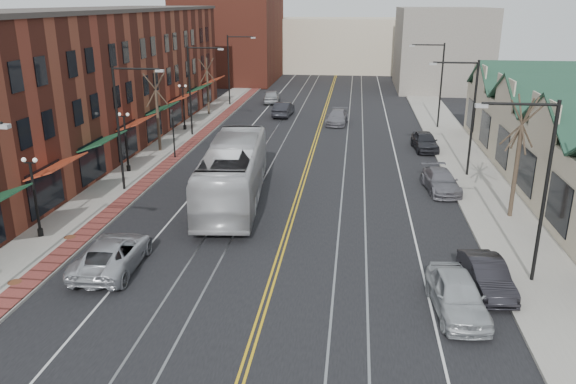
% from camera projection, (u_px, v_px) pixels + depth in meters
% --- Properties ---
extents(ground, '(160.00, 160.00, 0.00)m').
position_uv_depth(ground, '(253.00, 342.00, 20.66)').
color(ground, black).
rests_on(ground, ground).
extents(sidewalk_left, '(4.00, 120.00, 0.15)m').
position_uv_depth(sidewalk_left, '(140.00, 172.00, 40.78)').
color(sidewalk_left, gray).
rests_on(sidewalk_left, ground).
extents(sidewalk_right, '(4.00, 120.00, 0.15)m').
position_uv_depth(sidewalk_right, '(480.00, 184.00, 38.06)').
color(sidewalk_right, gray).
rests_on(sidewalk_right, ground).
extents(building_left, '(10.00, 50.00, 11.00)m').
position_uv_depth(building_left, '(84.00, 82.00, 46.39)').
color(building_left, maroon).
rests_on(building_left, ground).
extents(backdrop_left, '(14.00, 18.00, 14.00)m').
position_uv_depth(backdrop_left, '(231.00, 34.00, 85.95)').
color(backdrop_left, maroon).
rests_on(backdrop_left, ground).
extents(backdrop_mid, '(22.00, 14.00, 9.00)m').
position_uv_depth(backdrop_mid, '(338.00, 45.00, 99.04)').
color(backdrop_mid, '#C2B195').
rests_on(backdrop_mid, ground).
extents(backdrop_right, '(12.00, 16.00, 11.00)m').
position_uv_depth(backdrop_right, '(441.00, 49.00, 78.24)').
color(backdrop_right, slate).
rests_on(backdrop_right, ground).
extents(streetlight_l_1, '(3.33, 0.25, 8.00)m').
position_uv_depth(streetlight_l_1, '(124.00, 116.00, 35.31)').
color(streetlight_l_1, black).
rests_on(streetlight_l_1, sidewalk_left).
extents(streetlight_l_2, '(3.33, 0.25, 8.00)m').
position_uv_depth(streetlight_l_2, '(194.00, 81.00, 50.34)').
color(streetlight_l_2, black).
rests_on(streetlight_l_2, sidewalk_left).
extents(streetlight_l_3, '(3.33, 0.25, 8.00)m').
position_uv_depth(streetlight_l_3, '(232.00, 63.00, 65.37)').
color(streetlight_l_3, black).
rests_on(streetlight_l_3, sidewalk_left).
extents(streetlight_r_0, '(3.33, 0.25, 8.00)m').
position_uv_depth(streetlight_r_0, '(537.00, 174.00, 23.41)').
color(streetlight_r_0, black).
rests_on(streetlight_r_0, sidewalk_right).
extents(streetlight_r_1, '(3.33, 0.25, 8.00)m').
position_uv_depth(streetlight_r_1, '(467.00, 106.00, 38.44)').
color(streetlight_r_1, black).
rests_on(streetlight_r_1, sidewalk_right).
extents(streetlight_r_2, '(3.33, 0.25, 8.00)m').
position_uv_depth(streetlight_r_2, '(437.00, 77.00, 53.47)').
color(streetlight_r_2, black).
rests_on(streetlight_r_2, sidewalk_right).
extents(lamppost_l_1, '(0.84, 0.28, 4.27)m').
position_uv_depth(lamppost_l_1, '(35.00, 199.00, 28.90)').
color(lamppost_l_1, black).
rests_on(lamppost_l_1, sidewalk_left).
extents(lamppost_l_2, '(0.84, 0.28, 4.27)m').
position_uv_depth(lamppost_l_2, '(126.00, 143.00, 40.18)').
color(lamppost_l_2, black).
rests_on(lamppost_l_2, sidewalk_left).
extents(lamppost_l_3, '(0.84, 0.28, 4.27)m').
position_uv_depth(lamppost_l_3, '(184.00, 108.00, 53.33)').
color(lamppost_l_3, black).
rests_on(lamppost_l_3, sidewalk_left).
extents(tree_left_near, '(1.78, 1.37, 6.48)m').
position_uv_depth(tree_left_near, '(157.00, 110.00, 45.35)').
color(tree_left_near, '#382B21').
rests_on(tree_left_near, sidewalk_left).
extents(tree_left_far, '(1.66, 1.28, 6.02)m').
position_uv_depth(tree_left_far, '(208.00, 85.00, 60.46)').
color(tree_left_far, '#382B21').
rests_on(tree_left_far, sidewalk_left).
extents(tree_right_mid, '(1.90, 1.46, 6.93)m').
position_uv_depth(tree_right_mid, '(518.00, 155.00, 31.18)').
color(tree_right_mid, '#382B21').
rests_on(tree_right_mid, sidewalk_right).
extents(manhole_mid, '(0.60, 0.60, 0.02)m').
position_uv_depth(manhole_mid, '(15.00, 282.00, 24.69)').
color(manhole_mid, '#592D19').
rests_on(manhole_mid, sidewalk_left).
extents(manhole_far, '(0.60, 0.60, 0.02)m').
position_uv_depth(manhole_far, '(70.00, 237.00, 29.39)').
color(manhole_far, '#592D19').
rests_on(manhole_far, sidewalk_left).
extents(traffic_signal, '(0.18, 0.15, 3.80)m').
position_uv_depth(traffic_signal, '(173.00, 130.00, 43.64)').
color(traffic_signal, black).
rests_on(traffic_signal, sidewalk_left).
extents(transit_bus, '(4.36, 13.62, 3.73)m').
position_uv_depth(transit_bus, '(234.00, 172.00, 34.55)').
color(transit_bus, silver).
rests_on(transit_bus, ground).
extents(parked_suv, '(2.78, 5.59, 1.52)m').
position_uv_depth(parked_suv, '(113.00, 254.00, 26.03)').
color(parked_suv, '#B6B8BE').
rests_on(parked_suv, ground).
extents(parked_car_a, '(2.30, 4.85, 1.60)m').
position_uv_depth(parked_car_a, '(457.00, 295.00, 22.34)').
color(parked_car_a, '#B8BCC0').
rests_on(parked_car_a, ground).
extents(parked_car_b, '(1.91, 4.36, 1.39)m').
position_uv_depth(parked_car_b, '(486.00, 276.00, 24.12)').
color(parked_car_b, black).
rests_on(parked_car_b, ground).
extents(parked_car_c, '(2.45, 4.94, 1.38)m').
position_uv_depth(parked_car_c, '(441.00, 181.00, 36.72)').
color(parked_car_c, slate).
rests_on(parked_car_c, ground).
extents(parked_car_d, '(2.18, 4.66, 1.54)m').
position_uv_depth(parked_car_d, '(425.00, 141.00, 46.81)').
color(parked_car_d, '#222328').
rests_on(parked_car_d, ground).
extents(distant_car_left, '(1.96, 4.83, 1.56)m').
position_uv_depth(distant_car_left, '(283.00, 109.00, 60.55)').
color(distant_car_left, black).
rests_on(distant_car_left, ground).
extents(distant_car_right, '(2.37, 4.96, 1.39)m').
position_uv_depth(distant_car_right, '(337.00, 117.00, 56.78)').
color(distant_car_right, slate).
rests_on(distant_car_right, ground).
extents(distant_car_far, '(2.34, 4.85, 1.60)m').
position_uv_depth(distant_car_far, '(272.00, 96.00, 68.49)').
color(distant_car_far, '#999BA0').
rests_on(distant_car_far, ground).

